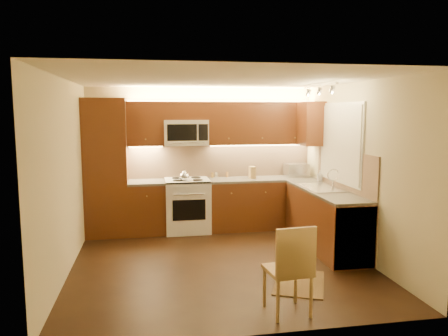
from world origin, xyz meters
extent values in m
cube|color=black|center=(0.00, 0.00, 0.00)|extent=(4.00, 4.00, 0.01)
cube|color=beige|center=(0.00, 0.00, 2.50)|extent=(4.00, 4.00, 0.01)
cube|color=#C1B58D|center=(0.00, 2.00, 1.25)|extent=(4.00, 0.01, 2.50)
cube|color=#C1B58D|center=(0.00, -2.00, 1.25)|extent=(4.00, 0.01, 2.50)
cube|color=#C1B58D|center=(-2.00, 0.00, 1.25)|extent=(0.01, 4.00, 2.50)
cube|color=#C1B58D|center=(2.00, 0.00, 1.25)|extent=(0.01, 4.00, 2.50)
cube|color=#4D2A10|center=(-1.65, 1.70, 1.15)|extent=(0.70, 0.60, 2.30)
cube|color=#4D2A10|center=(-0.99, 1.70, 0.43)|extent=(0.62, 0.60, 0.86)
cube|color=#3A3835|center=(-0.99, 1.70, 0.88)|extent=(0.62, 0.60, 0.04)
cube|color=#4D2A10|center=(1.04, 1.70, 0.43)|extent=(1.92, 0.60, 0.86)
cube|color=#3A3835|center=(1.04, 1.70, 0.88)|extent=(1.92, 0.60, 0.04)
cube|color=#4D2A10|center=(1.70, 0.40, 0.43)|extent=(0.60, 2.00, 0.86)
cube|color=#3A3835|center=(1.70, 0.40, 0.88)|extent=(0.60, 2.00, 0.04)
cube|color=silver|center=(1.70, -0.30, 0.43)|extent=(0.58, 0.60, 0.84)
cube|color=tan|center=(0.35, 1.99, 1.20)|extent=(3.30, 0.02, 0.60)
cube|color=tan|center=(1.99, 0.40, 1.20)|extent=(0.02, 2.00, 0.60)
cube|color=#4D2A10|center=(-0.99, 1.82, 1.88)|extent=(0.62, 0.35, 0.75)
cube|color=#4D2A10|center=(1.04, 1.82, 1.88)|extent=(1.92, 0.35, 0.75)
cube|color=#4D2A10|center=(-0.30, 1.82, 2.09)|extent=(0.76, 0.35, 0.31)
cube|color=#4D2A10|center=(1.82, 1.40, 1.88)|extent=(0.35, 0.50, 0.75)
cube|color=silver|center=(1.99, 0.55, 1.60)|extent=(0.03, 1.44, 1.24)
cube|color=silver|center=(1.97, 0.55, 1.60)|extent=(0.02, 1.36, 1.16)
cube|color=silver|center=(1.55, 0.40, 2.46)|extent=(0.04, 1.20, 0.03)
cube|color=silver|center=(1.71, 1.79, 1.02)|extent=(0.42, 0.32, 0.24)
cube|color=#A28249|center=(0.87, 1.72, 1.01)|extent=(0.10, 0.16, 0.21)
cylinder|color=silver|center=(0.26, 1.94, 0.95)|extent=(0.04, 0.04, 0.10)
cylinder|color=olive|center=(0.18, 1.90, 0.95)|extent=(0.05, 0.05, 0.09)
cylinder|color=silver|center=(0.24, 1.94, 0.95)|extent=(0.05, 0.05, 0.10)
cylinder|color=#A77032|center=(0.45, 1.92, 0.95)|extent=(0.04, 0.04, 0.10)
imported|color=#BBBBBF|center=(1.94, 1.23, 0.99)|extent=(0.10, 0.10, 0.18)
cube|color=black|center=(0.83, -0.90, 0.01)|extent=(0.87, 1.02, 0.01)
camera|label=1|loc=(-0.96, -5.70, 2.08)|focal=34.63mm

